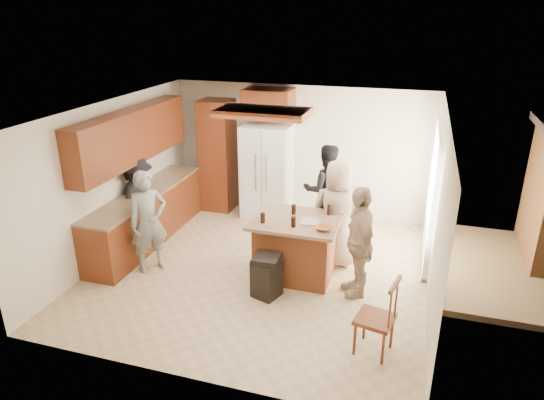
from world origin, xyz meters
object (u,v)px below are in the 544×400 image
(person_front_left, at_px, (148,222))
(person_behind_left, at_px, (326,190))
(person_behind_right, at_px, (337,214))
(person_side_right, at_px, (359,242))
(spindle_chair, at_px, (377,319))
(refrigerator, at_px, (267,171))
(person_counter, at_px, (138,200))
(kitchen_island, at_px, (295,247))
(trash_bin, at_px, (267,276))

(person_front_left, height_order, person_behind_left, person_behind_left)
(person_behind_left, distance_m, person_behind_right, 1.12)
(person_side_right, height_order, spindle_chair, person_side_right)
(person_front_left, bearing_deg, person_behind_right, -29.23)
(person_side_right, relative_size, refrigerator, 0.90)
(person_front_left, xyz_separation_m, person_counter, (-0.66, 0.78, -0.02))
(person_counter, bearing_deg, kitchen_island, -116.98)
(refrigerator, bearing_deg, person_side_right, -48.44)
(person_behind_left, height_order, person_behind_right, person_behind_right)
(person_behind_right, bearing_deg, person_behind_left, -68.34)
(person_behind_left, bearing_deg, person_behind_right, 91.54)
(kitchen_island, bearing_deg, trash_bin, -109.52)
(person_side_right, relative_size, kitchen_island, 1.27)
(person_behind_right, relative_size, person_side_right, 1.06)
(person_front_left, height_order, person_side_right, person_side_right)
(spindle_chair, bearing_deg, person_side_right, 107.73)
(person_behind_left, distance_m, person_counter, 3.24)
(kitchen_island, relative_size, spindle_chair, 1.29)
(trash_bin, xyz_separation_m, spindle_chair, (1.59, -0.78, 0.13))
(person_front_left, distance_m, person_counter, 1.02)
(trash_bin, bearing_deg, kitchen_island, 70.48)
(spindle_chair, bearing_deg, trash_bin, 153.94)
(refrigerator, relative_size, kitchen_island, 1.41)
(person_front_left, relative_size, person_behind_left, 0.97)
(person_behind_left, bearing_deg, person_side_right, 95.65)
(person_behind_right, bearing_deg, spindle_chair, 113.96)
(spindle_chair, bearing_deg, person_front_left, 164.39)
(person_behind_left, relative_size, person_counter, 1.06)
(refrigerator, bearing_deg, kitchen_island, -62.22)
(person_behind_right, distance_m, person_side_right, 0.89)
(person_counter, relative_size, refrigerator, 0.87)
(refrigerator, xyz_separation_m, trash_bin, (0.87, -2.78, -0.58))
(person_behind_left, distance_m, trash_bin, 2.36)
(person_behind_left, distance_m, person_side_right, 2.00)
(person_behind_left, xyz_separation_m, spindle_chair, (1.22, -3.06, -0.38))
(person_side_right, bearing_deg, refrigerator, -160.94)
(person_behind_left, bearing_deg, kitchen_island, 66.63)
(person_behind_left, xyz_separation_m, person_behind_right, (0.39, -1.05, 0.03))
(kitchen_island, bearing_deg, person_behind_right, 46.41)
(person_side_right, height_order, trash_bin, person_side_right)
(person_counter, bearing_deg, spindle_chair, -133.64)
(person_front_left, distance_m, trash_bin, 2.01)
(person_side_right, relative_size, person_counter, 1.04)
(spindle_chair, bearing_deg, kitchen_island, 132.80)
(person_behind_right, relative_size, refrigerator, 0.96)
(person_behind_left, xyz_separation_m, kitchen_island, (-0.13, -1.60, -0.35))
(person_counter, relative_size, trash_bin, 2.48)
(spindle_chair, bearing_deg, person_counter, 157.16)
(person_counter, xyz_separation_m, spindle_chair, (4.19, -1.77, -0.33))
(person_behind_right, bearing_deg, refrigerator, -42.34)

